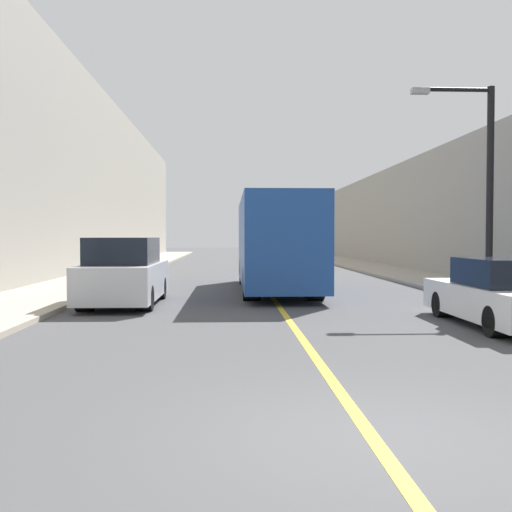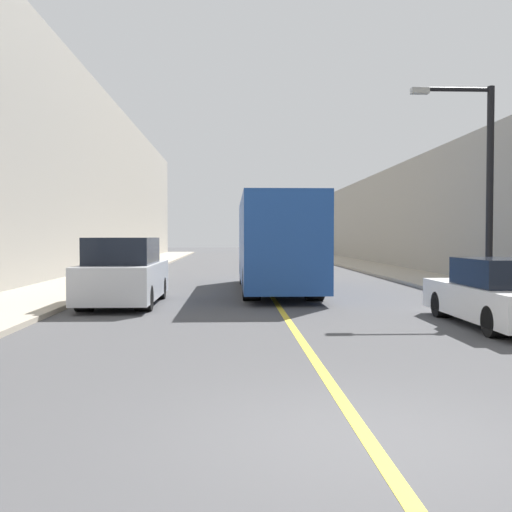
{
  "view_description": "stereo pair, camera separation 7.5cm",
  "coord_description": "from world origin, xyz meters",
  "px_view_note": "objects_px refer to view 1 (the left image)",
  "views": [
    {
      "loc": [
        -1.39,
        -5.59,
        1.96
      ],
      "look_at": [
        -0.47,
        15.1,
        1.29
      ],
      "focal_mm": 42.0,
      "sensor_mm": 36.0,
      "label": 1
    },
    {
      "loc": [
        -1.31,
        -5.59,
        1.96
      ],
      "look_at": [
        -0.47,
        15.1,
        1.29
      ],
      "focal_mm": 42.0,
      "sensor_mm": 36.0,
      "label": 2
    }
  ],
  "objects_px": {
    "street_lamp_right": "(482,177)",
    "bus": "(275,242)",
    "parked_suv_left": "(124,274)",
    "car_right_near": "(502,295)"
  },
  "relations": [
    {
      "from": "parked_suv_left",
      "to": "car_right_near",
      "type": "xyz_separation_m",
      "value": [
        8.94,
        -4.47,
        -0.22
      ]
    },
    {
      "from": "bus",
      "to": "parked_suv_left",
      "type": "distance_m",
      "value": 6.28
    },
    {
      "from": "street_lamp_right",
      "to": "parked_suv_left",
      "type": "bearing_deg",
      "value": 177.77
    },
    {
      "from": "bus",
      "to": "car_right_near",
      "type": "relative_size",
      "value": 2.11
    },
    {
      "from": "parked_suv_left",
      "to": "car_right_near",
      "type": "bearing_deg",
      "value": -26.57
    },
    {
      "from": "parked_suv_left",
      "to": "car_right_near",
      "type": "height_order",
      "value": "parked_suv_left"
    },
    {
      "from": "car_right_near",
      "to": "street_lamp_right",
      "type": "distance_m",
      "value": 5.21
    },
    {
      "from": "bus",
      "to": "street_lamp_right",
      "type": "height_order",
      "value": "street_lamp_right"
    },
    {
      "from": "parked_suv_left",
      "to": "street_lamp_right",
      "type": "bearing_deg",
      "value": -2.23
    },
    {
      "from": "street_lamp_right",
      "to": "bus",
      "type": "bearing_deg",
      "value": 140.89
    }
  ]
}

